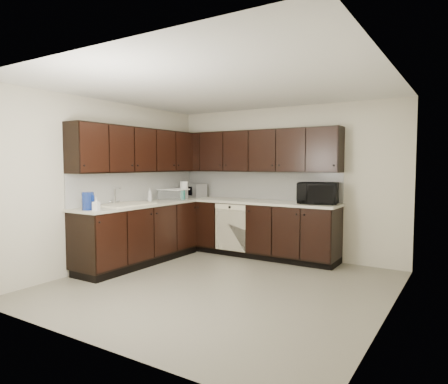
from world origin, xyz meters
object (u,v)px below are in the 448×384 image
object	(u,v)px
sink	(124,209)
toaster_oven	(194,190)
microwave	(318,193)
blue_pitcher	(88,201)
storage_bin	(173,194)

from	to	relation	value
sink	toaster_oven	size ratio (longest dim) A/B	2.10
sink	microwave	xyz separation A→B (m)	(2.36, 1.73, 0.22)
blue_pitcher	microwave	bearing A→B (deg)	55.08
sink	microwave	bearing A→B (deg)	36.19
microwave	toaster_oven	xyz separation A→B (m)	(-2.36, 0.01, -0.04)
microwave	toaster_oven	bearing A→B (deg)	168.09
storage_bin	sink	bearing A→B (deg)	-88.89
sink	toaster_oven	bearing A→B (deg)	89.80
sink	toaster_oven	xyz separation A→B (m)	(0.01, 1.74, 0.18)
toaster_oven	sink	bearing A→B (deg)	-81.86
storage_bin	microwave	bearing A→B (deg)	13.30
toaster_oven	blue_pitcher	distance (m)	2.43
storage_bin	blue_pitcher	size ratio (longest dim) A/B	1.86
microwave	storage_bin	size ratio (longest dim) A/B	1.33
sink	toaster_oven	world-z (taller)	sink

